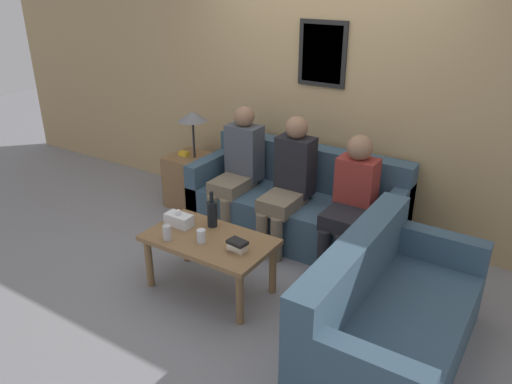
# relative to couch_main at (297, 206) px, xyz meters

# --- Properties ---
(ground_plane) EXTENTS (16.00, 16.00, 0.00)m
(ground_plane) POSITION_rel_couch_main_xyz_m (0.00, -0.49, -0.30)
(ground_plane) COLOR gray
(wall_back) EXTENTS (9.00, 0.08, 2.60)m
(wall_back) POSITION_rel_couch_main_xyz_m (0.00, 0.44, 1.00)
(wall_back) COLOR tan
(wall_back) RESTS_ON ground_plane
(couch_main) EXTENTS (2.05, 0.82, 0.84)m
(couch_main) POSITION_rel_couch_main_xyz_m (0.00, 0.00, 0.00)
(couch_main) COLOR #385166
(couch_main) RESTS_ON ground_plane
(couch_side) EXTENTS (0.82, 1.61, 0.84)m
(couch_side) POSITION_rel_couch_main_xyz_m (1.34, -1.22, 0.00)
(couch_side) COLOR #385166
(couch_side) RESTS_ON ground_plane
(coffee_table) EXTENTS (1.02, 0.59, 0.48)m
(coffee_table) POSITION_rel_couch_main_xyz_m (-0.14, -1.21, 0.11)
(coffee_table) COLOR olive
(coffee_table) RESTS_ON ground_plane
(side_table_with_lamp) EXTENTS (0.46, 0.46, 1.07)m
(side_table_with_lamp) POSITION_rel_couch_main_xyz_m (-1.30, -0.03, 0.04)
(side_table_with_lamp) COLOR olive
(side_table_with_lamp) RESTS_ON ground_plane
(wine_bottle) EXTENTS (0.08, 0.08, 0.31)m
(wine_bottle) POSITION_rel_couch_main_xyz_m (-0.23, -1.04, 0.30)
(wine_bottle) COLOR black
(wine_bottle) RESTS_ON coffee_table
(drinking_glass) EXTENTS (0.07, 0.07, 0.11)m
(drinking_glass) POSITION_rel_couch_main_xyz_m (-0.14, -1.30, 0.23)
(drinking_glass) COLOR silver
(drinking_glass) RESTS_ON coffee_table
(book_stack) EXTENTS (0.16, 0.14, 0.08)m
(book_stack) POSITION_rel_couch_main_xyz_m (0.16, -1.25, 0.22)
(book_stack) COLOR beige
(book_stack) RESTS_ON coffee_table
(soda_can) EXTENTS (0.07, 0.07, 0.12)m
(soda_can) POSITION_rel_couch_main_xyz_m (-0.39, -1.41, 0.24)
(soda_can) COLOR #BCBCC1
(soda_can) RESTS_ON coffee_table
(tissue_box) EXTENTS (0.23, 0.12, 0.15)m
(tissue_box) POSITION_rel_couch_main_xyz_m (-0.47, -1.18, 0.23)
(tissue_box) COLOR silver
(tissue_box) RESTS_ON coffee_table
(person_left) EXTENTS (0.34, 0.61, 1.22)m
(person_left) POSITION_rel_couch_main_xyz_m (-0.60, -0.13, 0.35)
(person_left) COLOR #756651
(person_left) RESTS_ON ground_plane
(person_middle) EXTENTS (0.34, 0.62, 1.22)m
(person_middle) POSITION_rel_couch_main_xyz_m (0.01, -0.20, 0.35)
(person_middle) COLOR #756651
(person_middle) RESTS_ON ground_plane
(person_right) EXTENTS (0.34, 0.61, 1.15)m
(person_right) POSITION_rel_couch_main_xyz_m (0.62, -0.19, 0.33)
(person_right) COLOR black
(person_right) RESTS_ON ground_plane
(teddy_bear) EXTENTS (0.20, 0.20, 0.32)m
(teddy_bear) POSITION_rel_couch_main_xyz_m (0.68, -1.18, -0.16)
(teddy_bear) COLOR beige
(teddy_bear) RESTS_ON ground_plane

